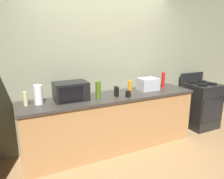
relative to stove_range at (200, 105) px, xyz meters
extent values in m
plane|color=#A87F51|center=(-2.00, -0.40, -0.46)|extent=(8.00, 8.00, 0.00)
cube|color=gray|center=(-2.00, 0.41, 0.89)|extent=(6.40, 0.10, 2.70)
cube|color=#B27F4C|center=(-2.00, 0.00, -0.03)|extent=(2.80, 0.60, 0.86)
cube|color=#38332D|center=(-2.00, 0.00, 0.42)|extent=(2.84, 0.64, 0.04)
cube|color=black|center=(0.00, 0.00, -0.01)|extent=(0.60, 0.60, 0.90)
cube|color=black|center=(0.00, -0.30, -0.01)|extent=(0.55, 0.02, 0.48)
cube|color=black|center=(0.00, 0.28, 0.53)|extent=(0.60, 0.04, 0.18)
cylinder|color=black|center=(-0.13, -0.12, 0.45)|extent=(0.18, 0.18, 0.02)
cylinder|color=black|center=(0.13, -0.12, 0.45)|extent=(0.18, 0.18, 0.02)
cylinder|color=black|center=(-0.13, 0.12, 0.45)|extent=(0.18, 0.18, 0.02)
cylinder|color=black|center=(0.13, 0.12, 0.45)|extent=(0.18, 0.18, 0.02)
cube|color=black|center=(-2.64, 0.05, 0.57)|extent=(0.48, 0.34, 0.27)
cube|color=black|center=(-2.68, -0.12, 0.57)|extent=(0.34, 0.01, 0.21)
cube|color=#B7BABF|center=(-1.28, 0.06, 0.54)|extent=(0.34, 0.26, 0.21)
cylinder|color=white|center=(-3.10, 0.05, 0.57)|extent=(0.12, 0.12, 0.27)
cube|color=black|center=(-1.95, -0.05, 0.51)|extent=(0.07, 0.12, 0.15)
cylinder|color=red|center=(-0.90, 0.11, 0.58)|extent=(0.06, 0.06, 0.28)
cylinder|color=#4C6B19|center=(-2.24, -0.02, 0.57)|extent=(0.08, 0.08, 0.26)
cylinder|color=orange|center=(-1.67, 0.00, 0.55)|extent=(0.06, 0.06, 0.21)
cylinder|color=beige|center=(-3.27, 0.06, 0.53)|extent=(0.06, 0.06, 0.19)
cylinder|color=black|center=(-1.81, -0.17, 0.49)|extent=(0.08, 0.08, 0.10)
camera|label=1|loc=(-3.41, -2.89, 1.34)|focal=33.82mm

